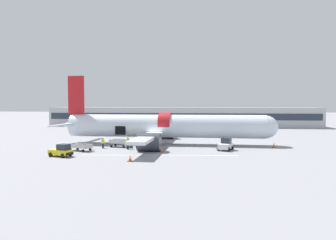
# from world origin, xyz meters

# --- Properties ---
(ground_plane) EXTENTS (500.00, 500.00, 0.00)m
(ground_plane) POSITION_xyz_m (0.00, 0.00, 0.00)
(ground_plane) COLOR gray
(apron_marking_line) EXTENTS (19.88, 2.45, 0.01)m
(apron_marking_line) POSITION_xyz_m (2.47, -8.73, 0.00)
(apron_marking_line) COLOR silver
(apron_marking_line) RESTS_ON ground_plane
(terminal_strip) EXTENTS (80.34, 10.75, 5.75)m
(terminal_strip) POSITION_xyz_m (0.00, 45.61, 2.87)
(terminal_strip) COLOR #B2B2B7
(terminal_strip) RESTS_ON ground_plane
(airplane) EXTENTS (35.80, 30.33, 11.32)m
(airplane) POSITION_xyz_m (1.15, 2.30, 2.85)
(airplane) COLOR silver
(airplane) RESTS_ON ground_plane
(baggage_tug_lead) EXTENTS (3.21, 2.34, 1.57)m
(baggage_tug_lead) POSITION_xyz_m (-9.34, -11.37, 0.67)
(baggage_tug_lead) COLOR yellow
(baggage_tug_lead) RESTS_ON ground_plane
(baggage_tug_mid) EXTENTS (2.46, 2.99, 1.74)m
(baggage_tug_mid) POSITION_xyz_m (11.04, -3.24, 0.73)
(baggage_tug_mid) COLOR silver
(baggage_tug_mid) RESTS_ON ground_plane
(baggage_cart_loading) EXTENTS (3.83, 2.06, 1.17)m
(baggage_cart_loading) POSITION_xyz_m (-4.73, -2.06, 0.58)
(baggage_cart_loading) COLOR #B7BABF
(baggage_cart_loading) RESTS_ON ground_plane
(baggage_cart_queued) EXTENTS (4.24, 2.50, 1.01)m
(baggage_cart_queued) POSITION_xyz_m (-8.91, -6.70, 0.53)
(baggage_cart_queued) COLOR #B7BABF
(baggage_cart_queued) RESTS_ON ground_plane
(ground_crew_loader_a) EXTENTS (0.50, 0.62, 1.78)m
(ground_crew_loader_a) POSITION_xyz_m (-2.14, -1.14, 0.93)
(ground_crew_loader_a) COLOR #1E2338
(ground_crew_loader_a) RESTS_ON ground_plane
(ground_crew_loader_b) EXTENTS (0.62, 0.48, 1.77)m
(ground_crew_loader_b) POSITION_xyz_m (-2.86, -4.28, 0.93)
(ground_crew_loader_b) COLOR black
(ground_crew_loader_b) RESTS_ON ground_plane
(ground_crew_driver) EXTENTS (0.54, 0.40, 1.54)m
(ground_crew_driver) POSITION_xyz_m (-6.79, -3.75, 0.81)
(ground_crew_driver) COLOR #1E2338
(ground_crew_driver) RESTS_ON ground_plane
(suitcase_on_tarmac_upright) EXTENTS (0.53, 0.33, 0.71)m
(suitcase_on_tarmac_upright) POSITION_xyz_m (-2.66, -3.18, 0.30)
(suitcase_on_tarmac_upright) COLOR #14472D
(suitcase_on_tarmac_upright) RESTS_ON ground_plane
(safety_cone_nose) EXTENTS (0.48, 0.48, 0.76)m
(safety_cone_nose) POSITION_xyz_m (18.40, 0.70, 0.36)
(safety_cone_nose) COLOR black
(safety_cone_nose) RESTS_ON ground_plane
(safety_cone_engine_left) EXTENTS (0.61, 0.61, 0.74)m
(safety_cone_engine_left) POSITION_xyz_m (-0.10, -13.31, 0.35)
(safety_cone_engine_left) COLOR black
(safety_cone_engine_left) RESTS_ON ground_plane
(safety_cone_wingtip) EXTENTS (0.49, 0.49, 0.80)m
(safety_cone_wingtip) POSITION_xyz_m (2.30, -6.04, 0.38)
(safety_cone_wingtip) COLOR black
(safety_cone_wingtip) RESTS_ON ground_plane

